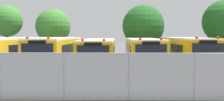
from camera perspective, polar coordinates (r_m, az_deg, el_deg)
The scene contains 11 objects.
ground_plane at distance 21.92m, azimuth -2.71°, elevation -4.17°, with size 160.00×160.00×0.00m, color #514F4C.
school_bus_0 at distance 23.31m, azimuth -19.98°, elevation -0.33°, with size 2.78×11.09×2.77m.
school_bus_1 at distance 22.07m, azimuth -11.54°, elevation -0.39°, with size 2.56×10.44×2.77m.
school_bus_2 at distance 21.94m, azimuth -2.81°, elevation -0.53°, with size 2.56×10.33×2.63m.
school_bus_3 at distance 21.95m, azimuth 6.58°, elevation -0.47°, with size 2.58×9.90×2.69m.
school_bus_4 at distance 22.16m, azimuth 15.32°, elevation -0.42°, with size 2.61×10.15×2.78m.
tree_0 at distance 33.95m, azimuth -21.54°, elevation 5.81°, with size 3.67×3.65×6.29m.
tree_1 at distance 32.52m, azimuth -12.06°, elevation 5.04°, with size 4.09×4.09×5.90m.
tree_2 at distance 31.02m, azimuth 6.58°, elevation 5.22°, with size 4.76×4.76×6.25m.
chainlink_fence at distance 11.89m, azimuth -3.38°, elevation -5.29°, with size 20.04×0.07×2.10m.
traffic_cone at distance 13.81m, azimuth -7.06°, elevation -7.39°, with size 0.46×0.46×0.60m, color #EA5914.
Camera 1 is at (1.54, -21.68, 2.87)m, focal length 43.29 mm.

